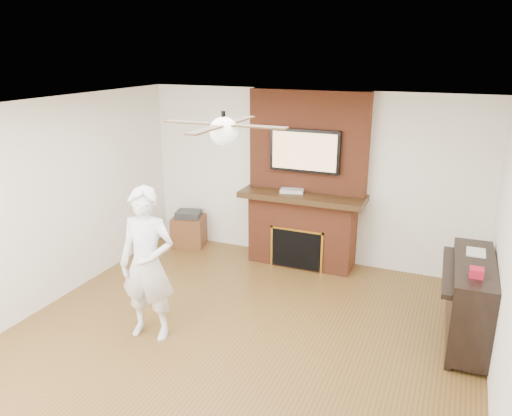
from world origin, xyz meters
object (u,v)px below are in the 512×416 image
at_px(fireplace, 304,197).
at_px(piano, 470,299).
at_px(person, 147,264).
at_px(side_table, 189,229).

bearing_deg(fireplace, piano, -30.11).
relative_size(fireplace, person, 1.48).
relative_size(fireplace, side_table, 4.17).
bearing_deg(person, side_table, 102.52).
bearing_deg(piano, side_table, 161.34).
bearing_deg(fireplace, person, -109.95).
bearing_deg(fireplace, side_table, -177.97).
bearing_deg(side_table, piano, -31.58).
distance_m(person, side_table, 2.74).
bearing_deg(person, piano, 12.55).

